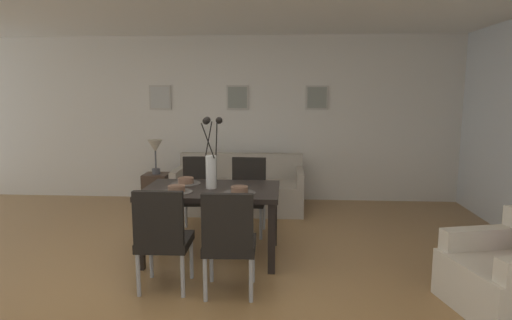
{
  "coord_description": "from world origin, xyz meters",
  "views": [
    {
      "loc": [
        0.88,
        -3.66,
        1.72
      ],
      "look_at": [
        0.57,
        0.99,
        0.99
      ],
      "focal_mm": 30.28,
      "sensor_mm": 36.0,
      "label": 1
    }
  ],
  "objects_px": {
    "dining_chair_far_right": "(248,192)",
    "framed_picture_center": "(238,98)",
    "framed_picture_left": "(160,97)",
    "framed_picture_right": "(317,98)",
    "bowl_far_left": "(239,189)",
    "bowl_near_right": "(186,180)",
    "centerpiece_vase": "(211,161)",
    "dining_chair_near_right": "(199,190)",
    "dining_chair_near_left": "(163,235)",
    "side_table": "(157,191)",
    "table_lamp": "(155,149)",
    "dining_table": "(212,197)",
    "sofa": "(240,191)",
    "bowl_near_left": "(176,188)",
    "dining_chair_far_left": "(229,238)"
  },
  "relations": [
    {
      "from": "dining_chair_near_left",
      "to": "bowl_far_left",
      "type": "height_order",
      "value": "dining_chair_near_left"
    },
    {
      "from": "dining_table",
      "to": "framed_picture_center",
      "type": "height_order",
      "value": "framed_picture_center"
    },
    {
      "from": "side_table",
      "to": "table_lamp",
      "type": "xyz_separation_m",
      "value": [
        0.0,
        0.0,
        0.63
      ]
    },
    {
      "from": "centerpiece_vase",
      "to": "bowl_near_left",
      "type": "relative_size",
      "value": 4.32
    },
    {
      "from": "dining_chair_near_right",
      "to": "centerpiece_vase",
      "type": "bearing_deg",
      "value": -70.45
    },
    {
      "from": "side_table",
      "to": "framed_picture_center",
      "type": "xyz_separation_m",
      "value": [
        1.16,
        0.64,
        1.38
      ]
    },
    {
      "from": "bowl_near_right",
      "to": "bowl_far_left",
      "type": "height_order",
      "value": "same"
    },
    {
      "from": "framed_picture_left",
      "to": "centerpiece_vase",
      "type": "bearing_deg",
      "value": -63.62
    },
    {
      "from": "bowl_far_left",
      "to": "framed_picture_right",
      "type": "distance_m",
      "value": 3.0
    },
    {
      "from": "centerpiece_vase",
      "to": "framed_picture_right",
      "type": "relative_size",
      "value": 1.98
    },
    {
      "from": "framed_picture_right",
      "to": "dining_table",
      "type": "bearing_deg",
      "value": -116.35
    },
    {
      "from": "dining_chair_near_right",
      "to": "bowl_near_right",
      "type": "height_order",
      "value": "dining_chair_near_right"
    },
    {
      "from": "dining_chair_near_left",
      "to": "framed_picture_center",
      "type": "height_order",
      "value": "framed_picture_center"
    },
    {
      "from": "dining_chair_far_left",
      "to": "dining_chair_far_right",
      "type": "bearing_deg",
      "value": 89.69
    },
    {
      "from": "dining_chair_near_right",
      "to": "sofa",
      "type": "xyz_separation_m",
      "value": [
        0.4,
        1.01,
        -0.23
      ]
    },
    {
      "from": "bowl_far_left",
      "to": "framed_picture_left",
      "type": "height_order",
      "value": "framed_picture_left"
    },
    {
      "from": "sofa",
      "to": "framed_picture_left",
      "type": "bearing_deg",
      "value": 154.43
    },
    {
      "from": "centerpiece_vase",
      "to": "table_lamp",
      "type": "height_order",
      "value": "centerpiece_vase"
    },
    {
      "from": "side_table",
      "to": "table_lamp",
      "type": "relative_size",
      "value": 1.02
    },
    {
      "from": "dining_chair_far_left",
      "to": "framed_picture_right",
      "type": "height_order",
      "value": "framed_picture_right"
    },
    {
      "from": "table_lamp",
      "to": "framed_picture_left",
      "type": "bearing_deg",
      "value": 97.77
    },
    {
      "from": "framed_picture_left",
      "to": "framed_picture_right",
      "type": "bearing_deg",
      "value": 0.0
    },
    {
      "from": "table_lamp",
      "to": "framed_picture_right",
      "type": "distance_m",
      "value": 2.6
    },
    {
      "from": "dining_table",
      "to": "sofa",
      "type": "height_order",
      "value": "sofa"
    },
    {
      "from": "bowl_far_left",
      "to": "side_table",
      "type": "xyz_separation_m",
      "value": [
        -1.47,
        2.08,
        -0.52
      ]
    },
    {
      "from": "dining_chair_far_right",
      "to": "framed_picture_center",
      "type": "bearing_deg",
      "value": 100.36
    },
    {
      "from": "bowl_near_left",
      "to": "bowl_far_left",
      "type": "bearing_deg",
      "value": 0.0
    },
    {
      "from": "bowl_near_right",
      "to": "bowl_far_left",
      "type": "distance_m",
      "value": 0.75
    },
    {
      "from": "bowl_near_left",
      "to": "framed_picture_right",
      "type": "xyz_separation_m",
      "value": [
        1.56,
        2.72,
        0.86
      ]
    },
    {
      "from": "dining_table",
      "to": "framed_picture_right",
      "type": "height_order",
      "value": "framed_picture_right"
    },
    {
      "from": "bowl_near_right",
      "to": "side_table",
      "type": "relative_size",
      "value": 0.33
    },
    {
      "from": "side_table",
      "to": "table_lamp",
      "type": "distance_m",
      "value": 0.63
    },
    {
      "from": "table_lamp",
      "to": "framed_picture_right",
      "type": "xyz_separation_m",
      "value": [
        2.4,
        0.64,
        0.75
      ]
    },
    {
      "from": "dining_chair_near_right",
      "to": "dining_chair_far_left",
      "type": "height_order",
      "value": "same"
    },
    {
      "from": "bowl_near_right",
      "to": "table_lamp",
      "type": "xyz_separation_m",
      "value": [
        -0.84,
        1.67,
        0.11
      ]
    },
    {
      "from": "bowl_near_right",
      "to": "framed_picture_left",
      "type": "xyz_separation_m",
      "value": [
        -0.93,
        2.31,
        0.86
      ]
    },
    {
      "from": "centerpiece_vase",
      "to": "bowl_far_left",
      "type": "relative_size",
      "value": 4.32
    },
    {
      "from": "dining_chair_near_right",
      "to": "table_lamp",
      "type": "bearing_deg",
      "value": 130.24
    },
    {
      "from": "framed_picture_center",
      "to": "table_lamp",
      "type": "bearing_deg",
      "value": -151.06
    },
    {
      "from": "framed_picture_right",
      "to": "dining_chair_far_right",
      "type": "bearing_deg",
      "value": -119.33
    },
    {
      "from": "framed_picture_center",
      "to": "framed_picture_right",
      "type": "height_order",
      "value": "framed_picture_center"
    },
    {
      "from": "bowl_near_right",
      "to": "sofa",
      "type": "height_order",
      "value": "bowl_near_right"
    },
    {
      "from": "bowl_near_right",
      "to": "dining_chair_near_right",
      "type": "bearing_deg",
      "value": 89.34
    },
    {
      "from": "centerpiece_vase",
      "to": "bowl_far_left",
      "type": "xyz_separation_m",
      "value": [
        0.31,
        -0.2,
        -0.24
      ]
    },
    {
      "from": "centerpiece_vase",
      "to": "framed_picture_right",
      "type": "xyz_separation_m",
      "value": [
        1.24,
        2.51,
        0.62
      ]
    },
    {
      "from": "bowl_near_right",
      "to": "sofa",
      "type": "xyz_separation_m",
      "value": [
        0.41,
        1.67,
        -0.5
      ]
    },
    {
      "from": "dining_chair_far_left",
      "to": "framed_picture_center",
      "type": "bearing_deg",
      "value": 95.0
    },
    {
      "from": "dining_chair_near_left",
      "to": "framed_picture_left",
      "type": "height_order",
      "value": "framed_picture_left"
    },
    {
      "from": "framed_picture_left",
      "to": "framed_picture_right",
      "type": "height_order",
      "value": "framed_picture_left"
    },
    {
      "from": "bowl_near_right",
      "to": "bowl_near_left",
      "type": "bearing_deg",
      "value": -90.0
    }
  ]
}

